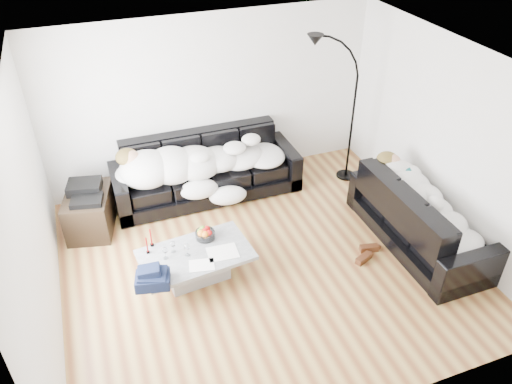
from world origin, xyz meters
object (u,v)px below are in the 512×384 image
object	(u,v)px
sofa_back	(206,168)
coffee_table	(197,265)
sleeper_back	(206,158)
floor_lamp	(353,117)
sofa_right	(421,215)
stereo	(85,190)
shoes	(366,253)
wine_glass_c	(187,250)
sleeper_right	(424,203)
fruit_bowl	(205,233)
candle_left	(147,246)
wine_glass_b	(165,253)
wine_glass_a	(173,247)
candle_right	(151,238)
av_cabinet	(90,212)

from	to	relation	value
sofa_back	coffee_table	xyz separation A→B (m)	(-0.62, -1.74, -0.26)
sleeper_back	floor_lamp	size ratio (longest dim) A/B	1.12
sleeper_back	floor_lamp	xyz separation A→B (m)	(2.25, -0.26, 0.40)
sofa_right	stereo	world-z (taller)	sofa_right
sofa_back	sofa_right	distance (m)	3.14
coffee_table	shoes	distance (m)	2.21
wine_glass_c	sleeper_right	bearing A→B (deg)	-6.81
stereo	sleeper_right	bearing A→B (deg)	-11.49
coffee_table	fruit_bowl	xyz separation A→B (m)	(0.19, 0.24, 0.27)
sleeper_right	candle_left	xyz separation A→B (m)	(-3.49, 0.57, -0.15)
sofa_right	wine_glass_b	bearing A→B (deg)	83.07
sleeper_right	sleeper_back	bearing A→B (deg)	48.66
sofa_right	wine_glass_a	world-z (taller)	sofa_right
wine_glass_c	shoes	distance (m)	2.34
stereo	floor_lamp	distance (m)	4.01
sleeper_back	wine_glass_b	size ratio (longest dim) A/B	14.50
stereo	coffee_table	bearing A→B (deg)	-39.75
sleeper_back	candle_left	world-z (taller)	sleeper_back
sofa_back	fruit_bowl	bearing A→B (deg)	-106.10
sofa_right	coffee_table	world-z (taller)	sofa_right
candle_left	stereo	xyz separation A→B (m)	(-0.59, 1.25, 0.14)
wine_glass_c	coffee_table	bearing A→B (deg)	0.86
candle_left	shoes	world-z (taller)	candle_left
wine_glass_b	candle_left	bearing A→B (deg)	136.96
candle_right	fruit_bowl	bearing A→B (deg)	-7.10
fruit_bowl	stereo	world-z (taller)	stereo
floor_lamp	wine_glass_a	bearing A→B (deg)	-173.04
sofa_back	floor_lamp	world-z (taller)	floor_lamp
sofa_right	sleeper_right	bearing A→B (deg)	-180.00
wine_glass_a	av_cabinet	world-z (taller)	av_cabinet
wine_glass_a	av_cabinet	size ratio (longest dim) A/B	0.19
sleeper_back	sleeper_right	bearing A→B (deg)	-41.34
av_cabinet	candle_left	bearing A→B (deg)	-51.32
coffee_table	wine_glass_c	bearing A→B (deg)	-179.14
coffee_table	fruit_bowl	world-z (taller)	fruit_bowl
sleeper_right	av_cabinet	distance (m)	4.48
sofa_right	wine_glass_c	xyz separation A→B (m)	(-3.05, 0.36, 0.03)
wine_glass_a	floor_lamp	distance (m)	3.42
sofa_right	av_cabinet	bearing A→B (deg)	65.97
wine_glass_c	candle_left	world-z (taller)	candle_left
wine_glass_c	floor_lamp	world-z (taller)	floor_lamp
candle_left	wine_glass_c	bearing A→B (deg)	-25.25
coffee_table	floor_lamp	size ratio (longest dim) A/B	0.63
sofa_right	wine_glass_a	distance (m)	3.23
sleeper_right	fruit_bowl	bearing A→B (deg)	77.64
shoes	stereo	world-z (taller)	stereo
sofa_right	candle_left	xyz separation A→B (m)	(-3.49, 0.57, 0.06)
wine_glass_a	stereo	size ratio (longest dim) A/B	0.36
coffee_table	wine_glass_c	world-z (taller)	wine_glass_c
sleeper_back	wine_glass_a	xyz separation A→B (m)	(-0.86, -1.57, -0.19)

